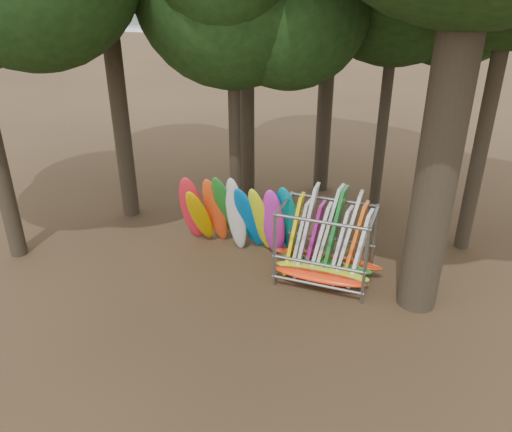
% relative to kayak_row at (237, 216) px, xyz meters
% --- Properties ---
extents(ground, '(120.00, 120.00, 0.00)m').
position_rel_kayak_row_xyz_m(ground, '(1.17, -1.57, -1.26)').
color(ground, '#47331E').
rests_on(ground, ground).
extents(lake, '(160.00, 160.00, 0.00)m').
position_rel_kayak_row_xyz_m(lake, '(1.17, 58.43, -1.26)').
color(lake, gray).
rests_on(lake, ground).
extents(far_shore, '(160.00, 4.00, 4.00)m').
position_rel_kayak_row_xyz_m(far_shore, '(1.17, 108.43, 0.74)').
color(far_shore, black).
rests_on(far_shore, ground).
extents(kayak_row, '(4.04, 2.10, 2.88)m').
position_rel_kayak_row_xyz_m(kayak_row, '(0.00, 0.00, 0.00)').
color(kayak_row, red).
rests_on(kayak_row, ground).
extents(storage_rack, '(3.21, 1.55, 2.84)m').
position_rel_kayak_row_xyz_m(storage_rack, '(2.91, -0.60, -0.21)').
color(storage_rack, gray).
rests_on(storage_rack, ground).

